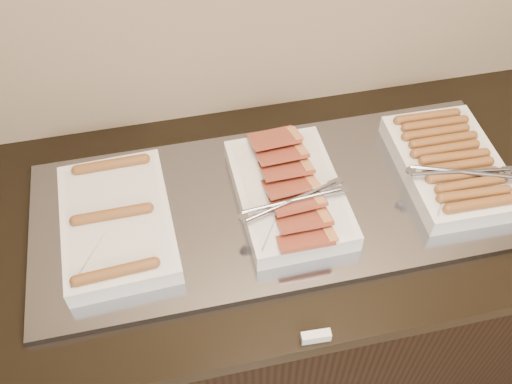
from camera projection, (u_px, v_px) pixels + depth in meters
counter at (279, 295)px, 1.76m from camera, size 2.06×0.76×0.90m
warming_tray at (280, 204)px, 1.41m from camera, size 1.20×0.50×0.02m
dish_left at (117, 222)px, 1.32m from camera, size 0.26×0.38×0.07m
dish_center at (289, 192)px, 1.37m from camera, size 0.27×0.39×0.09m
dish_right at (451, 164)px, 1.43m from camera, size 0.27×0.37×0.08m
label_holder at (316, 337)px, 1.18m from camera, size 0.06×0.02×0.02m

